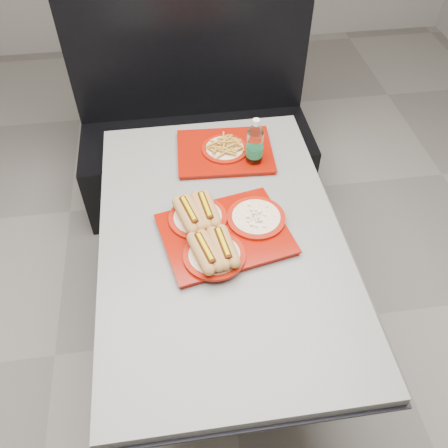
{
  "coord_description": "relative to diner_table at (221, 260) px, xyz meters",
  "views": [
    {
      "loc": [
        -0.15,
        -1.16,
        2.08
      ],
      "look_at": [
        0.01,
        -0.03,
        0.83
      ],
      "focal_mm": 38.0,
      "sensor_mm": 36.0,
      "label": 1
    }
  ],
  "objects": [
    {
      "name": "diner_table",
      "position": [
        0.0,
        0.0,
        0.0
      ],
      "size": [
        0.92,
        1.42,
        0.75
      ],
      "color": "black",
      "rests_on": "ground"
    },
    {
      "name": "booth_bench",
      "position": [
        0.0,
        1.09,
        -0.18
      ],
      "size": [
        1.3,
        0.57,
        1.35
      ],
      "color": "black",
      "rests_on": "ground"
    },
    {
      "name": "tray_far",
      "position": [
        0.08,
        0.46,
        0.19
      ],
      "size": [
        0.43,
        0.34,
        0.08
      ],
      "rotation": [
        0.0,
        0.0,
        -0.06
      ],
      "color": "#860E03",
      "rests_on": "diner_table"
    },
    {
      "name": "ground",
      "position": [
        0.0,
        0.0,
        -0.58
      ],
      "size": [
        6.0,
        6.0,
        0.0
      ],
      "primitive_type": "plane",
      "color": "gray",
      "rests_on": "ground"
    },
    {
      "name": "tray_near",
      "position": [
        -0.01,
        -0.02,
        0.2
      ],
      "size": [
        0.51,
        0.44,
        0.1
      ],
      "rotation": [
        0.0,
        0.0,
        0.2
      ],
      "color": "#860E03",
      "rests_on": "diner_table"
    },
    {
      "name": "water_bottle",
      "position": [
        0.19,
        0.37,
        0.26
      ],
      "size": [
        0.07,
        0.07,
        0.23
      ],
      "rotation": [
        0.0,
        0.0,
        0.07
      ],
      "color": "silver",
      "rests_on": "diner_table"
    }
  ]
}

